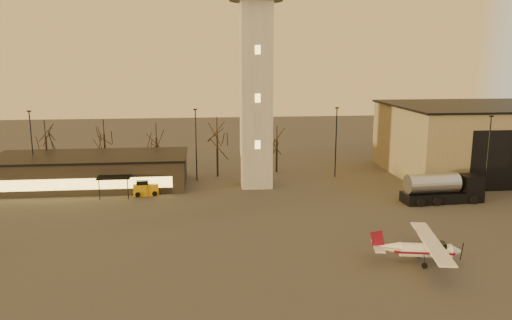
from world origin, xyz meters
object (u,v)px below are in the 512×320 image
Objects in this scene: hangar at (493,139)px; service_cart at (145,189)px; cessna_front at (427,252)px; control_tower at (256,63)px; fuel_truck at (442,191)px; terminal at (91,171)px.

service_cart is at bearing -172.11° from hangar.
service_cart is (-25.93, 24.33, -0.20)m from cessna_front.
control_tower is 21.43m from service_cart.
service_cart is at bearing 148.27° from cessna_front.
service_cart is (-50.40, -6.98, -4.41)m from hangar.
fuel_truck is (-14.67, -14.02, -3.75)m from hangar.
terminal is at bearing 139.72° from service_cart.
cessna_front is at bearing -128.01° from hangar.
control_tower is 26.24m from terminal.
hangar is 1.20× the size of terminal.
terminal is at bearing 161.02° from fuel_truck.
service_cart is (7.59, -4.99, -1.41)m from terminal.
hangar is 39.97m from cessna_front.
fuel_truck is at bearing -25.22° from control_tower.
control_tower is 27.90m from fuel_truck.
hangar is 20.64m from fuel_truck.
cessna_front is 1.04× the size of fuel_truck.
cessna_front is 19.88m from fuel_truck.
fuel_truck is 36.43m from service_cart.
cessna_front is (33.52, -29.32, -1.21)m from terminal.
hangar is 51.07m from service_cart.
hangar is (36.00, 3.98, -11.17)m from control_tower.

